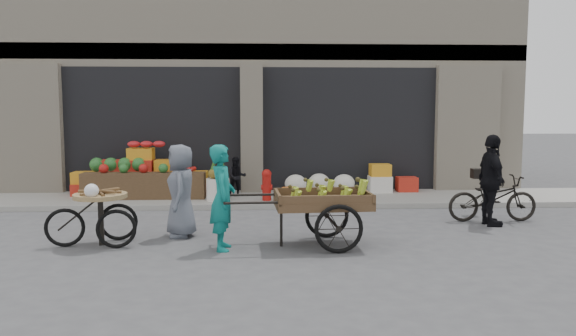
{
  "coord_description": "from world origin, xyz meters",
  "views": [
    {
      "loc": [
        0.24,
        -9.0,
        2.17
      ],
      "look_at": [
        0.72,
        1.22,
        1.1
      ],
      "focal_mm": 35.0,
      "sensor_mm": 36.0,
      "label": 1
    }
  ],
  "objects_px": {
    "banana_cart": "(319,198)",
    "cyclist": "(491,180)",
    "fire_hydrant": "(267,184)",
    "tricycle_cart": "(100,210)",
    "orange_bucket": "(289,194)",
    "bicycle": "(492,198)",
    "seated_person": "(237,177)",
    "vendor_grey": "(181,191)",
    "vendor_woman": "(223,197)",
    "pineapple_bin": "(218,189)"
  },
  "relations": [
    {
      "from": "pineapple_bin",
      "to": "seated_person",
      "type": "distance_m",
      "value": 0.75
    },
    {
      "from": "cyclist",
      "to": "vendor_woman",
      "type": "bearing_deg",
      "value": 108.44
    },
    {
      "from": "vendor_grey",
      "to": "bicycle",
      "type": "bearing_deg",
      "value": 93.17
    },
    {
      "from": "vendor_woman",
      "to": "bicycle",
      "type": "relative_size",
      "value": 0.95
    },
    {
      "from": "tricycle_cart",
      "to": "bicycle",
      "type": "relative_size",
      "value": 0.85
    },
    {
      "from": "fire_hydrant",
      "to": "tricycle_cart",
      "type": "height_order",
      "value": "tricycle_cart"
    },
    {
      "from": "banana_cart",
      "to": "tricycle_cart",
      "type": "bearing_deg",
      "value": 173.88
    },
    {
      "from": "vendor_woman",
      "to": "fire_hydrant",
      "type": "bearing_deg",
      "value": -10.62
    },
    {
      "from": "pineapple_bin",
      "to": "tricycle_cart",
      "type": "xyz_separation_m",
      "value": [
        -1.59,
        -3.63,
        0.2
      ]
    },
    {
      "from": "fire_hydrant",
      "to": "tricycle_cart",
      "type": "xyz_separation_m",
      "value": [
        -2.69,
        -3.58,
        0.06
      ]
    },
    {
      "from": "orange_bucket",
      "to": "bicycle",
      "type": "distance_m",
      "value": 4.32
    },
    {
      "from": "seated_person",
      "to": "bicycle",
      "type": "bearing_deg",
      "value": -37.5
    },
    {
      "from": "seated_person",
      "to": "cyclist",
      "type": "distance_m",
      "value": 5.74
    },
    {
      "from": "vendor_woman",
      "to": "bicycle",
      "type": "bearing_deg",
      "value": -69.15
    },
    {
      "from": "orange_bucket",
      "to": "vendor_grey",
      "type": "distance_m",
      "value": 3.61
    },
    {
      "from": "orange_bucket",
      "to": "vendor_woman",
      "type": "height_order",
      "value": "vendor_woman"
    },
    {
      "from": "fire_hydrant",
      "to": "vendor_grey",
      "type": "bearing_deg",
      "value": -116.18
    },
    {
      "from": "bicycle",
      "to": "seated_person",
      "type": "bearing_deg",
      "value": 63.08
    },
    {
      "from": "vendor_woman",
      "to": "cyclist",
      "type": "xyz_separation_m",
      "value": [
        4.88,
        1.57,
        0.04
      ]
    },
    {
      "from": "orange_bucket",
      "to": "seated_person",
      "type": "xyz_separation_m",
      "value": [
        -1.2,
        0.7,
        0.31
      ]
    },
    {
      "from": "bicycle",
      "to": "vendor_woman",
      "type": "bearing_deg",
      "value": 111.8
    },
    {
      "from": "fire_hydrant",
      "to": "tricycle_cart",
      "type": "bearing_deg",
      "value": -126.95
    },
    {
      "from": "vendor_woman",
      "to": "cyclist",
      "type": "relative_size",
      "value": 0.96
    },
    {
      "from": "vendor_grey",
      "to": "bicycle",
      "type": "distance_m",
      "value": 5.95
    },
    {
      "from": "tricycle_cart",
      "to": "vendor_grey",
      "type": "bearing_deg",
      "value": 14.29
    },
    {
      "from": "banana_cart",
      "to": "bicycle",
      "type": "relative_size",
      "value": 1.51
    },
    {
      "from": "seated_person",
      "to": "tricycle_cart",
      "type": "height_order",
      "value": "seated_person"
    },
    {
      "from": "fire_hydrant",
      "to": "banana_cart",
      "type": "height_order",
      "value": "banana_cart"
    },
    {
      "from": "pineapple_bin",
      "to": "orange_bucket",
      "type": "relative_size",
      "value": 1.62
    },
    {
      "from": "vendor_grey",
      "to": "cyclist",
      "type": "relative_size",
      "value": 0.93
    },
    {
      "from": "orange_bucket",
      "to": "vendor_woman",
      "type": "distance_m",
      "value": 4.13
    },
    {
      "from": "banana_cart",
      "to": "tricycle_cart",
      "type": "xyz_separation_m",
      "value": [
        -3.49,
        0.18,
        -0.21
      ]
    },
    {
      "from": "banana_cart",
      "to": "vendor_grey",
      "type": "xyz_separation_m",
      "value": [
        -2.29,
        0.74,
        0.02
      ]
    },
    {
      "from": "vendor_grey",
      "to": "cyclist",
      "type": "xyz_separation_m",
      "value": [
        5.65,
        0.64,
        0.06
      ]
    },
    {
      "from": "tricycle_cart",
      "to": "vendor_woman",
      "type": "bearing_deg",
      "value": -21.3
    },
    {
      "from": "orange_bucket",
      "to": "banana_cart",
      "type": "height_order",
      "value": "banana_cart"
    },
    {
      "from": "banana_cart",
      "to": "vendor_grey",
      "type": "bearing_deg",
      "value": 158.92
    },
    {
      "from": "tricycle_cart",
      "to": "bicycle",
      "type": "distance_m",
      "value": 7.23
    },
    {
      "from": "banana_cart",
      "to": "cyclist",
      "type": "bearing_deg",
      "value": 19.2
    },
    {
      "from": "bicycle",
      "to": "orange_bucket",
      "type": "bearing_deg",
      "value": 63.96
    },
    {
      "from": "tricycle_cart",
      "to": "orange_bucket",
      "type": "bearing_deg",
      "value": 37.38
    },
    {
      "from": "orange_bucket",
      "to": "bicycle",
      "type": "height_order",
      "value": "bicycle"
    },
    {
      "from": "pineapple_bin",
      "to": "tricycle_cart",
      "type": "height_order",
      "value": "tricycle_cart"
    },
    {
      "from": "orange_bucket",
      "to": "seated_person",
      "type": "distance_m",
      "value": 1.42
    },
    {
      "from": "seated_person",
      "to": "cyclist",
      "type": "height_order",
      "value": "cyclist"
    },
    {
      "from": "orange_bucket",
      "to": "bicycle",
      "type": "xyz_separation_m",
      "value": [
        3.86,
        -1.94,
        0.18
      ]
    },
    {
      "from": "orange_bucket",
      "to": "cyclist",
      "type": "distance_m",
      "value": 4.38
    },
    {
      "from": "fire_hydrant",
      "to": "cyclist",
      "type": "distance_m",
      "value": 4.81
    },
    {
      "from": "orange_bucket",
      "to": "banana_cart",
      "type": "bearing_deg",
      "value": -85.4
    },
    {
      "from": "orange_bucket",
      "to": "vendor_woman",
      "type": "relative_size",
      "value": 0.2
    }
  ]
}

